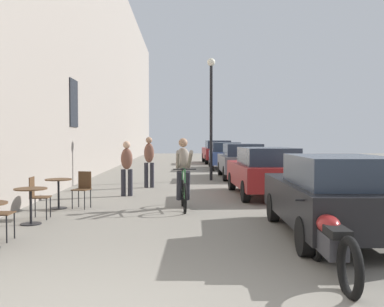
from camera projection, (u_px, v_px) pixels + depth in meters
The scene contains 15 objects.
building_facade_left at pixel (78, 35), 17.58m from camera, with size 0.54×68.00×11.66m.
cafe_table_mid at pixel (31, 198), 8.70m from camera, with size 0.64×0.64×0.72m.
cafe_chair_mid_toward_street at pixel (37, 194), 9.30m from camera, with size 0.40×0.40×0.89m.
cafe_table_far at pixel (58, 187), 10.64m from camera, with size 0.64×0.64×0.72m.
cafe_chair_far_toward_street at pixel (83, 187), 10.73m from camera, with size 0.46×0.46×0.89m.
cyclist_on_bicycle at pixel (183, 175), 10.63m from camera, with size 0.52×1.76×1.74m.
pedestrian_near at pixel (127, 165), 12.92m from camera, with size 0.37×0.29×1.62m.
pedestrian_mid at pixel (149, 159), 15.11m from camera, with size 0.35×0.25×1.75m.
street_lamp at pixel (211, 103), 17.58m from camera, with size 0.32×0.32×4.90m.
parked_car_nearest at pixel (332, 195), 7.54m from camera, with size 1.80×4.06×1.42m.
parked_car_second at pixel (264, 171), 12.93m from camera, with size 1.79×4.08×1.44m.
parked_car_third at pixel (241, 160), 18.62m from camera, with size 1.79×4.15×1.47m.
parked_car_fourth at pixel (225, 155), 24.21m from camera, with size 1.88×4.20×1.47m.
parked_car_fifth at pixel (217, 151), 29.66m from camera, with size 1.89×4.36×1.54m.
parked_motorcycle at pixel (331, 243), 5.48m from camera, with size 0.62×2.15×0.92m.
Camera 1 is at (0.71, -3.84, 1.72)m, focal length 41.06 mm.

